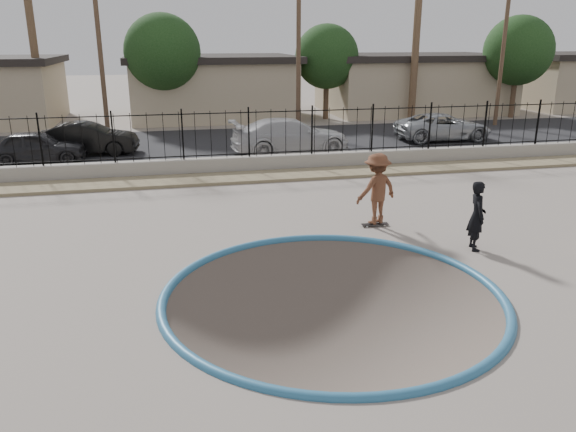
{
  "coord_description": "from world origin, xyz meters",
  "views": [
    {
      "loc": [
        -3.1,
        -10.94,
        5.03
      ],
      "look_at": [
        -0.27,
        2.0,
        0.79
      ],
      "focal_mm": 35.0,
      "sensor_mm": 36.0,
      "label": 1
    }
  ],
  "objects_px": {
    "car_d": "(443,127)",
    "skater": "(377,192)",
    "videographer": "(477,216)",
    "car_c": "(291,136)",
    "skateboard": "(375,224)",
    "car_b": "(88,139)",
    "car_a": "(37,147)"
  },
  "relations": [
    {
      "from": "skateboard",
      "to": "car_a",
      "type": "relative_size",
      "value": 0.19
    },
    {
      "from": "skateboard",
      "to": "car_d",
      "type": "height_order",
      "value": "car_d"
    },
    {
      "from": "videographer",
      "to": "car_a",
      "type": "xyz_separation_m",
      "value": [
        -12.55,
        12.88,
        -0.16
      ]
    },
    {
      "from": "videographer",
      "to": "car_b",
      "type": "xyz_separation_m",
      "value": [
        -10.69,
        14.2,
        -0.12
      ]
    },
    {
      "from": "videographer",
      "to": "car_b",
      "type": "relative_size",
      "value": 0.4
    },
    {
      "from": "skateboard",
      "to": "car_d",
      "type": "xyz_separation_m",
      "value": [
        8.15,
        12.0,
        0.65
      ]
    },
    {
      "from": "skater",
      "to": "car_b",
      "type": "height_order",
      "value": "skater"
    },
    {
      "from": "skateboard",
      "to": "car_a",
      "type": "distance_m",
      "value": 15.2
    },
    {
      "from": "car_b",
      "to": "skater",
      "type": "bearing_deg",
      "value": -138.52
    },
    {
      "from": "skater",
      "to": "car_c",
      "type": "relative_size",
      "value": 0.37
    },
    {
      "from": "skater",
      "to": "skateboard",
      "type": "bearing_deg",
      "value": -142.41
    },
    {
      "from": "skateboard",
      "to": "car_b",
      "type": "height_order",
      "value": "car_b"
    },
    {
      "from": "videographer",
      "to": "car_b",
      "type": "distance_m",
      "value": 17.77
    },
    {
      "from": "car_a",
      "to": "car_b",
      "type": "xyz_separation_m",
      "value": [
        1.86,
        1.32,
        0.04
      ]
    },
    {
      "from": "videographer",
      "to": "car_d",
      "type": "relative_size",
      "value": 0.36
    },
    {
      "from": "skateboard",
      "to": "car_b",
      "type": "relative_size",
      "value": 0.18
    },
    {
      "from": "skateboard",
      "to": "videographer",
      "type": "xyz_separation_m",
      "value": [
        1.76,
        -2.2,
        0.81
      ]
    },
    {
      "from": "car_b",
      "to": "car_c",
      "type": "distance_m",
      "value": 8.98
    },
    {
      "from": "car_d",
      "to": "skater",
      "type": "bearing_deg",
      "value": 145.72
    },
    {
      "from": "skater",
      "to": "car_a",
      "type": "distance_m",
      "value": 15.19
    },
    {
      "from": "videographer",
      "to": "car_d",
      "type": "distance_m",
      "value": 15.57
    },
    {
      "from": "videographer",
      "to": "car_c",
      "type": "bearing_deg",
      "value": 21.56
    },
    {
      "from": "car_a",
      "to": "skater",
      "type": "bearing_deg",
      "value": -134.15
    },
    {
      "from": "skater",
      "to": "car_b",
      "type": "relative_size",
      "value": 0.46
    },
    {
      "from": "car_c",
      "to": "car_d",
      "type": "distance_m",
      "value": 8.4
    },
    {
      "from": "car_b",
      "to": "car_d",
      "type": "xyz_separation_m",
      "value": [
        17.08,
        0.0,
        -0.04
      ]
    },
    {
      "from": "car_b",
      "to": "car_d",
      "type": "height_order",
      "value": "car_b"
    },
    {
      "from": "videographer",
      "to": "car_c",
      "type": "height_order",
      "value": "videographer"
    },
    {
      "from": "car_c",
      "to": "car_d",
      "type": "xyz_separation_m",
      "value": [
        8.25,
        1.6,
        -0.1
      ]
    },
    {
      "from": "car_d",
      "to": "videographer",
      "type": "bearing_deg",
      "value": 155.68
    },
    {
      "from": "videographer",
      "to": "car_c",
      "type": "relative_size",
      "value": 0.33
    },
    {
      "from": "skater",
      "to": "videographer",
      "type": "bearing_deg",
      "value": 110.03
    }
  ]
}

